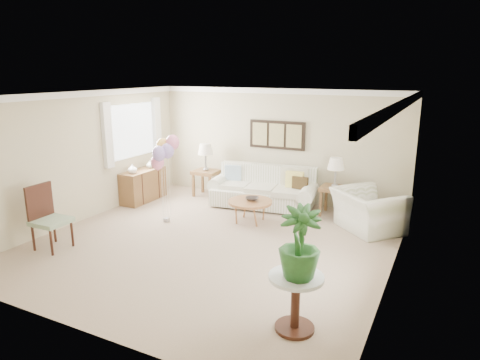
{
  "coord_description": "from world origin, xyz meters",
  "views": [
    {
      "loc": [
        3.63,
        -6.14,
        2.98
      ],
      "look_at": [
        0.24,
        0.6,
        1.05
      ],
      "focal_mm": 32.0,
      "sensor_mm": 36.0,
      "label": 1
    }
  ],
  "objects": [
    {
      "name": "vase_sage",
      "position": [
        -2.74,
        1.76,
        0.83
      ],
      "size": [
        0.19,
        0.19,
        0.18
      ],
      "primitive_type": "imported",
      "rotation": [
        0.0,
        0.0,
        -0.15
      ],
      "color": "beige",
      "rests_on": "credenza"
    },
    {
      "name": "coffee_table",
      "position": [
        0.13,
        1.28,
        0.42
      ],
      "size": [
        0.89,
        0.89,
        0.45
      ],
      "color": "brown",
      "rests_on": "ground"
    },
    {
      "name": "side_table",
      "position": [
        2.19,
        -1.84,
        0.53
      ],
      "size": [
        0.65,
        0.65,
        0.7
      ],
      "color": "silver",
      "rests_on": "ground"
    },
    {
      "name": "lamp_right",
      "position": [
        1.52,
        2.49,
        1.09
      ],
      "size": [
        0.35,
        0.35,
        0.62
      ],
      "color": "gray",
      "rests_on": "end_table_right"
    },
    {
      "name": "ground_plane",
      "position": [
        0.0,
        0.0,
        0.0
      ],
      "size": [
        6.0,
        6.0,
        0.0
      ],
      "primitive_type": "plane",
      "color": "tan"
    },
    {
      "name": "decor_bowl",
      "position": [
        0.15,
        1.32,
        0.48
      ],
      "size": [
        0.34,
        0.34,
        0.07
      ],
      "primitive_type": "imported",
      "rotation": [
        0.0,
        0.0,
        0.35
      ],
      "color": "#2F2824",
      "rests_on": "coffee_table"
    },
    {
      "name": "lamp_left",
      "position": [
        -1.65,
        2.51,
        1.14
      ],
      "size": [
        0.37,
        0.37,
        0.66
      ],
      "color": "gray",
      "rests_on": "end_table_left"
    },
    {
      "name": "credenza",
      "position": [
        -2.76,
        1.5,
        0.37
      ],
      "size": [
        0.46,
        1.2,
        0.74
      ],
      "color": "brown",
      "rests_on": "ground"
    },
    {
      "name": "potted_plant",
      "position": [
        2.23,
        -1.88,
        1.12
      ],
      "size": [
        0.61,
        0.61,
        0.84
      ],
      "primitive_type": "imported",
      "rotation": [
        0.0,
        0.0,
        0.38
      ],
      "color": "#20471C",
      "rests_on": "side_table"
    },
    {
      "name": "accent_chair",
      "position": [
        -2.42,
        -1.44,
        0.58
      ],
      "size": [
        0.56,
        0.56,
        1.12
      ],
      "color": "gray",
      "rests_on": "ground"
    },
    {
      "name": "balloon_cluster",
      "position": [
        -1.39,
        0.54,
        1.45
      ],
      "size": [
        0.53,
        0.53,
        1.78
      ],
      "color": "gray",
      "rests_on": "ground"
    },
    {
      "name": "armchair",
      "position": [
        2.33,
        1.89,
        0.39
      ],
      "size": [
        1.59,
        1.58,
        0.78
      ],
      "primitive_type": "imported",
      "rotation": [
        0.0,
        0.0,
        2.4
      ],
      "color": "white",
      "rests_on": "ground"
    },
    {
      "name": "vase_white",
      "position": [
        -2.74,
        1.14,
        0.85
      ],
      "size": [
        0.21,
        0.21,
        0.21
      ],
      "primitive_type": "imported",
      "rotation": [
        0.0,
        0.0,
        -0.05
      ],
      "color": "white",
      "rests_on": "credenza"
    },
    {
      "name": "sofa",
      "position": [
        -0.06,
        2.38,
        0.36
      ],
      "size": [
        2.58,
        1.22,
        0.91
      ],
      "color": "white",
      "rests_on": "ground"
    },
    {
      "name": "wall_art_triptych",
      "position": [
        0.0,
        2.96,
        1.55
      ],
      "size": [
        1.35,
        0.06,
        0.65
      ],
      "color": "black",
      "rests_on": "ground"
    },
    {
      "name": "room_shell",
      "position": [
        -0.11,
        0.09,
        1.63
      ],
      "size": [
        6.04,
        6.04,
        2.6
      ],
      "color": "#C4B88F",
      "rests_on": "ground"
    },
    {
      "name": "end_table_right",
      "position": [
        1.52,
        2.49,
        0.52
      ],
      "size": [
        0.57,
        0.52,
        0.62
      ],
      "color": "brown",
      "rests_on": "ground"
    },
    {
      "name": "end_table_left",
      "position": [
        -1.65,
        2.51,
        0.53
      ],
      "size": [
        0.58,
        0.53,
        0.64
      ],
      "color": "brown",
      "rests_on": "ground"
    }
  ]
}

